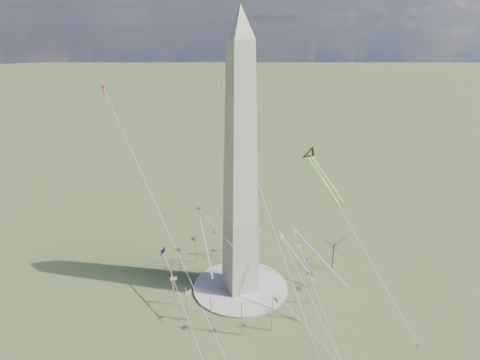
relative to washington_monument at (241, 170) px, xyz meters
name	(u,v)px	position (x,y,z in m)	size (l,w,h in m)	color
ground	(241,288)	(0.00, 0.00, -47.95)	(2000.00, 2000.00, 0.00)	#4D592C
plaza	(241,287)	(0.00, 0.00, -47.55)	(36.00, 36.00, 0.80)	#B5B0A5
washington_monument	(241,170)	(0.00, 0.00, 0.00)	(15.56, 15.56, 100.00)	#AC9E90
flagpole_ring	(241,272)	(0.00, 0.00, -40.68)	(54.40, 54.40, 13.00)	silver
tree_near	(334,242)	(39.46, -3.14, -35.19)	(10.22, 10.22, 17.89)	#4C392E
person_east	(418,346)	(38.39, -51.16, -47.11)	(0.61, 0.40, 1.68)	gray
kite_delta_black	(311,156)	(30.79, 3.87, -0.06)	(8.03, 20.51, 16.77)	black
kite_diamond_purple	(163,254)	(-28.27, 1.99, -27.38)	(2.41, 3.55, 10.47)	navy
kite_streamer_left	(310,246)	(16.63, -20.58, -22.53)	(11.12, 21.59, 15.95)	#FF3C28
kite_streamer_mid	(203,232)	(-15.30, -3.42, -19.05)	(4.25, 22.62, 15.56)	#FF3C28
kite_streamer_right	(291,248)	(22.53, 1.75, -36.36)	(7.02, 21.02, 14.75)	#FF3C28
kite_small_red	(103,89)	(-39.20, 30.88, 25.72)	(1.55, 1.48, 4.36)	red
kite_small_white	(222,80)	(9.81, 42.00, 24.72)	(1.22, 1.81, 3.88)	white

